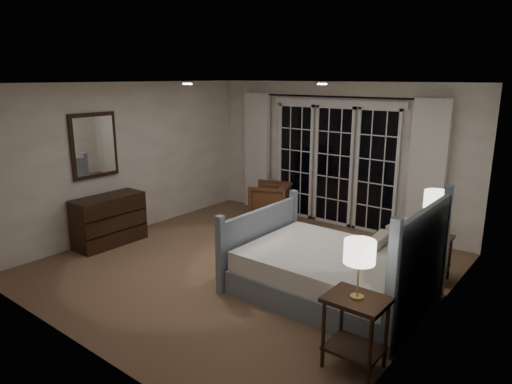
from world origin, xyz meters
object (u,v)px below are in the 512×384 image
Objects in this scene: bed at (335,270)px; lamp_right at (436,200)px; nightstand_left at (355,322)px; nightstand_right at (431,250)px; lamp_left at (360,253)px; dresser at (109,220)px; armchair at (271,200)px.

lamp_right is (0.75, 1.18, 0.75)m from bed.
nightstand_right is at bearing 91.90° from nightstand_left.
lamp_right is (-0.08, 2.32, -0.04)m from lamp_left.
armchair is at bearing 67.64° from dresser.
dresser is (-4.40, -1.82, -0.01)m from nightstand_right.
lamp_right is at bearing 57.57° from bed.
lamp_left is at bearing -88.10° from nightstand_right.
lamp_right is at bearing 180.00° from nightstand_right.
lamp_right is 0.82× the size of armchair.
armchair reaches higher than nightstand_right.
armchair is (-3.27, 0.92, -0.07)m from nightstand_right.
bed is 3.70m from dresser.
lamp_left reaches higher than nightstand_left.
bed reaches higher than armchair.
armchair is 2.97m from dresser.
bed reaches higher than lamp_right.
lamp_right is at bearing 91.90° from lamp_left.
dresser is at bearing -157.50° from nightstand_right.
nightstand_left is at bearing 90.00° from lamp_left.
nightstand_right is at bearing 22.50° from dresser.
armchair is (-3.27, 0.92, -0.75)m from lamp_right.
nightstand_right is 0.85× the size of armchair.
nightstand_right is at bearing 57.57° from bed.
lamp_left is at bearing 24.84° from armchair.
lamp_left reaches higher than lamp_right.
bed reaches higher than nightstand_left.
nightstand_left reaches higher than nightstand_right.
armchair is (-3.35, 3.24, -0.13)m from nightstand_left.
nightstand_right is 4.76m from dresser.
bed is 1.62m from lamp_left.
lamp_left is 0.91× the size of lamp_right.
armchair is at bearing 135.88° from lamp_left.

